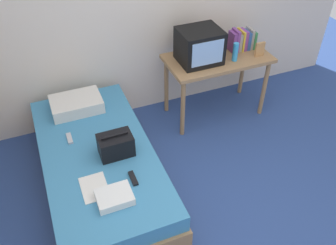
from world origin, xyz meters
TOP-DOWN VIEW (x-y plane):
  - ground_plane at (0.00, 0.00)m, footprint 8.00×8.00m
  - wall_back at (0.00, 2.00)m, footprint 5.20×0.10m
  - bed at (-0.86, 0.88)m, footprint 1.00×2.00m
  - desk at (0.69, 1.53)m, footprint 1.16×0.60m
  - tv at (0.45, 1.53)m, footprint 0.44×0.39m
  - water_bottle at (0.82, 1.40)m, footprint 0.06×0.06m
  - book_row at (1.02, 1.60)m, footprint 0.29×0.16m
  - picture_frame at (1.12, 1.39)m, footprint 0.11×0.02m
  - pillow at (-0.90, 1.56)m, footprint 0.51×0.36m
  - handbag at (-0.71, 0.78)m, footprint 0.30×0.20m
  - magazine at (-0.98, 0.46)m, footprint 0.21×0.29m
  - remote_dark at (-0.66, 0.43)m, footprint 0.04×0.16m
  - remote_silver at (-1.06, 1.13)m, footprint 0.04×0.14m
  - folded_towel at (-0.86, 0.28)m, footprint 0.28×0.22m

SIDE VIEW (x-z plane):
  - ground_plane at x=0.00m, z-range 0.00..0.00m
  - bed at x=-0.86m, z-range 0.00..0.47m
  - magazine at x=-0.98m, z-range 0.47..0.48m
  - remote_dark at x=-0.66m, z-range 0.47..0.50m
  - remote_silver at x=-1.06m, z-range 0.47..0.50m
  - folded_towel at x=-0.86m, z-range 0.47..0.54m
  - pillow at x=-0.90m, z-range 0.47..0.60m
  - handbag at x=-0.71m, z-range 0.46..0.69m
  - desk at x=0.69m, z-range 0.28..1.04m
  - picture_frame at x=1.12m, z-range 0.76..0.92m
  - water_bottle at x=0.82m, z-range 0.76..0.97m
  - book_row at x=1.02m, z-range 0.75..1.00m
  - tv at x=0.45m, z-range 0.76..1.12m
  - wall_back at x=0.00m, z-range 0.00..2.60m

